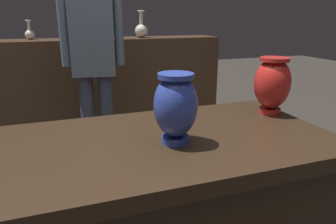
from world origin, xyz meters
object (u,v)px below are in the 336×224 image
Objects in this scene: vase_centerpiece at (176,106)px; visitor_center_back at (93,57)px; shelf_vase_right at (141,30)px; shelf_vase_left at (30,34)px; vase_tall_behind at (272,83)px.

visitor_center_back is (-0.08, 1.56, -0.03)m from vase_centerpiece.
visitor_center_back is at bearing -129.74° from shelf_vase_right.
vase_tall_behind is at bearing -63.85° from shelf_vase_left.
shelf_vase_right is at bearing 90.30° from vase_tall_behind.
vase_tall_behind reaches higher than vase_centerpiece.
visitor_center_back is at bearing 92.81° from vase_centerpiece.
shelf_vase_right is (-0.01, 2.07, 0.14)m from vase_tall_behind.
vase_tall_behind is 2.07m from shelf_vase_right.
visitor_center_back is (-0.56, -0.68, -0.17)m from shelf_vase_right.
vase_tall_behind is at bearing 121.36° from visitor_center_back.
shelf_vase_right is at bearing -3.93° from shelf_vase_left.
visitor_center_back reaches higher than shelf_vase_left.
vase_centerpiece is at bearing -102.28° from shelf_vase_right.
vase_centerpiece is at bearing -76.52° from shelf_vase_left.
vase_tall_behind is 0.16× the size of visitor_center_back.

